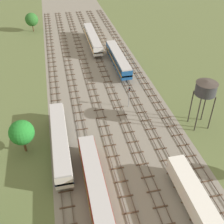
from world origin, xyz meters
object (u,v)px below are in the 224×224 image
(diesel_railcar_left_near, at_px, (96,186))
(diesel_railcar_far_left_mid, at_px, (60,140))
(freight_boxcar_centre_right_nearest, at_px, (193,196))
(signal_post_nearest, at_px, (129,94))
(diesel_railcar_centre_right_midfar, at_px, (118,59))
(water_tower, at_px, (206,88))
(passenger_coach_centre_far, at_px, (92,38))

(diesel_railcar_left_near, relative_size, diesel_railcar_far_left_mid, 1.00)
(freight_boxcar_centre_right_nearest, relative_size, diesel_railcar_left_near, 0.68)
(diesel_railcar_left_near, relative_size, signal_post_nearest, 3.88)
(diesel_railcar_far_left_mid, distance_m, signal_post_nearest, 19.67)
(diesel_railcar_centre_right_midfar, bearing_deg, water_tower, -71.03)
(water_tower, bearing_deg, passenger_coach_centre_far, 107.64)
(freight_boxcar_centre_right_nearest, xyz_separation_m, passenger_coach_centre_far, (-4.61, 64.59, 0.16))
(diesel_railcar_left_near, xyz_separation_m, diesel_railcar_centre_right_midfar, (13.82, 42.87, 0.00))
(diesel_railcar_far_left_mid, height_order, water_tower, water_tower)
(diesel_railcar_left_near, bearing_deg, signal_post_nearest, 63.25)
(water_tower, bearing_deg, diesel_railcar_centre_right_midfar, 108.97)
(freight_boxcar_centre_right_nearest, bearing_deg, water_tower, 60.65)
(passenger_coach_centre_far, distance_m, signal_post_nearest, 36.98)
(diesel_railcar_centre_right_midfar, bearing_deg, passenger_coach_centre_far, 105.27)
(freight_boxcar_centre_right_nearest, distance_m, diesel_railcar_far_left_mid, 24.71)
(passenger_coach_centre_far, relative_size, signal_post_nearest, 4.16)
(diesel_railcar_far_left_mid, distance_m, passenger_coach_centre_far, 50.09)
(diesel_railcar_left_near, distance_m, signal_post_nearest, 25.60)
(freight_boxcar_centre_right_nearest, bearing_deg, signal_post_nearest, 94.77)
(diesel_railcar_centre_right_midfar, relative_size, signal_post_nearest, 3.88)
(diesel_railcar_centre_right_midfar, bearing_deg, diesel_railcar_left_near, -107.87)
(diesel_railcar_far_left_mid, bearing_deg, diesel_railcar_left_near, -68.35)
(diesel_railcar_centre_right_midfar, bearing_deg, diesel_railcar_far_left_mid, -120.53)
(diesel_railcar_far_left_mid, bearing_deg, signal_post_nearest, 34.87)
(passenger_coach_centre_far, bearing_deg, freight_boxcar_centre_right_nearest, -85.91)
(freight_boxcar_centre_right_nearest, xyz_separation_m, diesel_railcar_far_left_mid, (-18.44, 16.45, 0.15))
(diesel_railcar_far_left_mid, xyz_separation_m, diesel_railcar_centre_right_midfar, (18.43, 31.26, 0.00))
(water_tower, bearing_deg, diesel_railcar_left_near, -151.09)
(diesel_railcar_left_near, xyz_separation_m, passenger_coach_centre_far, (9.22, 59.75, 0.02))
(freight_boxcar_centre_right_nearest, height_order, diesel_railcar_far_left_mid, diesel_railcar_far_left_mid)
(water_tower, bearing_deg, diesel_railcar_far_left_mid, -176.71)
(diesel_railcar_centre_right_midfar, xyz_separation_m, water_tower, (10.18, -29.61, 6.37))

